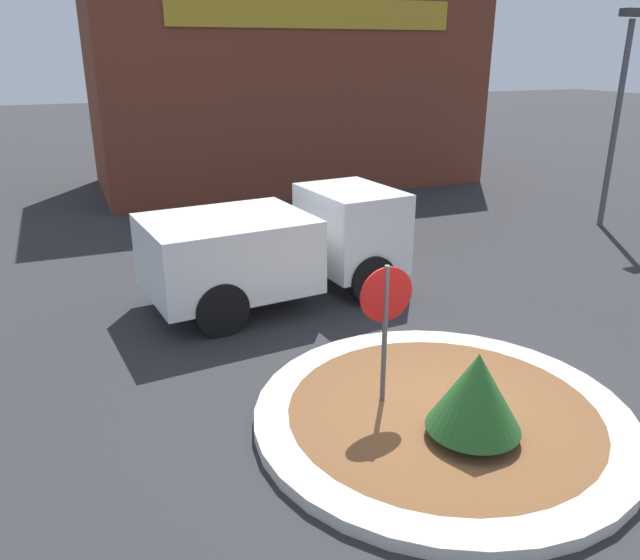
% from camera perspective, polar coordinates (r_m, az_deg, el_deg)
% --- Properties ---
extents(ground_plane, '(120.00, 120.00, 0.00)m').
position_cam_1_polar(ground_plane, '(8.85, 11.05, -12.51)').
color(ground_plane, '#2D2D30').
extents(traffic_island, '(5.10, 5.10, 0.17)m').
position_cam_1_polar(traffic_island, '(8.80, 11.09, -12.04)').
color(traffic_island, beige).
rests_on(traffic_island, ground_plane).
extents(stop_sign, '(0.76, 0.07, 2.15)m').
position_cam_1_polar(stop_sign, '(8.26, 6.01, -2.97)').
color(stop_sign, '#4C4C51').
rests_on(stop_sign, ground_plane).
extents(island_shrub, '(1.18, 1.18, 1.16)m').
position_cam_1_polar(island_shrub, '(7.96, 14.08, -9.84)').
color(island_shrub, brown).
rests_on(island_shrub, traffic_island).
extents(utility_truck, '(5.24, 2.81, 2.09)m').
position_cam_1_polar(utility_truck, '(12.30, -3.95, 3.21)').
color(utility_truck, white).
rests_on(utility_truck, ground_plane).
extents(storefront_building, '(13.55, 6.07, 6.65)m').
position_cam_1_polar(storefront_building, '(23.98, -3.12, 16.84)').
color(storefront_building, brown).
rests_on(storefront_building, ground_plane).
extents(light_pole, '(0.70, 0.30, 5.76)m').
position_cam_1_polar(light_pole, '(19.31, 25.68, 14.44)').
color(light_pole, '#4C4C51').
rests_on(light_pole, ground_plane).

